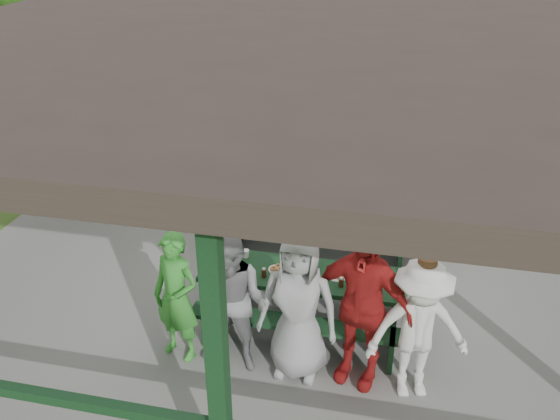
% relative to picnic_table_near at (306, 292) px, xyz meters
% --- Properties ---
extents(ground, '(90.00, 90.00, 0.00)m').
position_rel_picnic_table_near_xyz_m(ground, '(-0.24, 1.20, -0.57)').
color(ground, '#2F5019').
rests_on(ground, ground).
extents(concrete_slab, '(10.00, 8.00, 0.10)m').
position_rel_picnic_table_near_xyz_m(concrete_slab, '(-0.24, 1.20, -0.52)').
color(concrete_slab, slate).
rests_on(concrete_slab, ground).
extents(pavilion_structure, '(10.60, 8.60, 3.24)m').
position_rel_picnic_table_near_xyz_m(pavilion_structure, '(-0.24, 1.20, 2.60)').
color(pavilion_structure, black).
rests_on(pavilion_structure, concrete_slab).
extents(picnic_table_near, '(2.52, 1.39, 0.75)m').
position_rel_picnic_table_near_xyz_m(picnic_table_near, '(0.00, 0.00, 0.00)').
color(picnic_table_near, black).
rests_on(picnic_table_near, concrete_slab).
extents(picnic_table_far, '(2.82, 1.39, 0.75)m').
position_rel_picnic_table_near_xyz_m(picnic_table_far, '(-0.12, 2.00, 0.01)').
color(picnic_table_far, black).
rests_on(picnic_table_far, concrete_slab).
extents(table_setting, '(2.34, 0.45, 0.10)m').
position_rel_picnic_table_near_xyz_m(table_setting, '(-0.02, 0.01, 0.31)').
color(table_setting, white).
rests_on(table_setting, picnic_table_near).
extents(contestant_green, '(0.66, 0.53, 1.59)m').
position_rel_picnic_table_near_xyz_m(contestant_green, '(-1.31, -0.85, 0.32)').
color(contestant_green, '#338C2D').
rests_on(contestant_green, concrete_slab).
extents(contestant_grey_left, '(0.91, 0.76, 1.67)m').
position_rel_picnic_table_near_xyz_m(contestant_grey_left, '(-0.64, -0.90, 0.36)').
color(contestant_grey_left, gray).
rests_on(contestant_grey_left, concrete_slab).
extents(contestant_grey_mid, '(0.89, 0.60, 1.78)m').
position_rel_picnic_table_near_xyz_m(contestant_grey_mid, '(0.06, -0.83, 0.42)').
color(contestant_grey_mid, '#969698').
rests_on(contestant_grey_mid, concrete_slab).
extents(contestant_red, '(1.21, 0.76, 1.92)m').
position_rel_picnic_table_near_xyz_m(contestant_red, '(0.72, -0.79, 0.49)').
color(contestant_red, '#A91D1C').
rests_on(contestant_red, concrete_slab).
extents(contestant_white_fedora, '(1.18, 0.86, 1.70)m').
position_rel_picnic_table_near_xyz_m(contestant_white_fedora, '(1.33, -0.90, 0.35)').
color(contestant_white_fedora, silver).
rests_on(contestant_white_fedora, concrete_slab).
extents(spectator_lblue, '(1.49, 0.97, 1.54)m').
position_rel_picnic_table_near_xyz_m(spectator_lblue, '(-0.83, 2.87, 0.30)').
color(spectator_lblue, '#7D98C1').
rests_on(spectator_lblue, concrete_slab).
extents(spectator_blue, '(0.79, 0.60, 1.96)m').
position_rel_picnic_table_near_xyz_m(spectator_blue, '(-1.95, 3.26, 0.51)').
color(spectator_blue, teal).
rests_on(spectator_blue, concrete_slab).
extents(spectator_grey, '(0.83, 0.72, 1.47)m').
position_rel_picnic_table_near_xyz_m(spectator_grey, '(1.39, 2.76, 0.26)').
color(spectator_grey, '#949497').
rests_on(spectator_grey, concrete_slab).
extents(pickup_truck, '(6.16, 4.47, 1.56)m').
position_rel_picnic_table_near_xyz_m(pickup_truck, '(0.40, 9.33, 0.21)').
color(pickup_truck, silver).
rests_on(pickup_truck, ground).
extents(farm_trailer, '(4.17, 2.10, 1.45)m').
position_rel_picnic_table_near_xyz_m(farm_trailer, '(-4.65, 8.90, 0.14)').
color(farm_trailer, navy).
rests_on(farm_trailer, ground).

